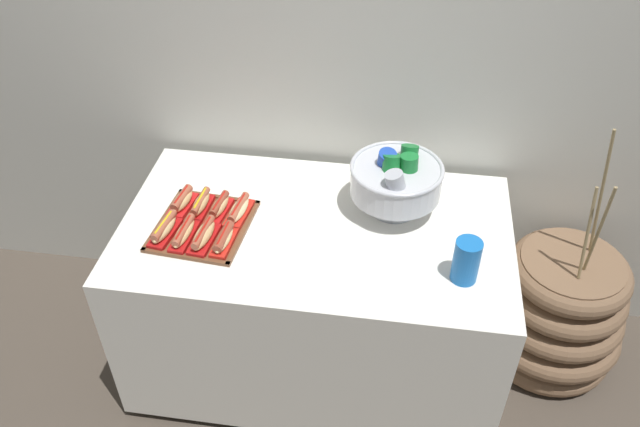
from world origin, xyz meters
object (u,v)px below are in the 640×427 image
object	(u,v)px
hot_dog_5	(201,204)
cup_stack	(466,261)
floor_vase	(556,311)
hot_dog_2	(204,236)
hot_dog_1	(184,233)
punch_bowl	(396,179)
serving_tray	(203,226)
hot_dog_7	(239,210)
hot_dog_3	(224,239)
hot_dog_0	(164,229)
hot_dog_4	(182,201)
buffet_table	(316,294)
hot_dog_6	(220,207)

from	to	relation	value
hot_dog_5	cup_stack	distance (m)	1.00
floor_vase	hot_dog_2	xyz separation A→B (m)	(-1.38, -0.33, 0.53)
hot_dog_1	cup_stack	xyz separation A→B (m)	(0.99, -0.05, 0.05)
punch_bowl	serving_tray	bearing A→B (deg)	-163.36
hot_dog_5	punch_bowl	bearing A→B (deg)	9.50
hot_dog_2	hot_dog_7	size ratio (longest dim) A/B	1.02
serving_tray	hot_dog_3	world-z (taller)	hot_dog_3
hot_dog_2	punch_bowl	bearing A→B (deg)	23.87
floor_vase	hot_dog_5	size ratio (longest dim) A/B	7.05
cup_stack	hot_dog_7	bearing A→B (deg)	166.34
hot_dog_0	hot_dog_4	size ratio (longest dim) A/B	1.11
hot_dog_4	hot_dog_7	xyz separation A→B (m)	(0.22, -0.02, -0.00)
floor_vase	punch_bowl	xyz separation A→B (m)	(-0.72, -0.04, 0.64)
buffet_table	hot_dog_7	size ratio (longest dim) A/B	8.08
floor_vase	hot_dog_1	xyz separation A→B (m)	(-1.45, -0.32, 0.53)
floor_vase	serving_tray	distance (m)	1.52
hot_dog_5	hot_dog_7	xyz separation A→B (m)	(0.15, -0.01, -0.00)
hot_dog_4	punch_bowl	world-z (taller)	punch_bowl
serving_tray	hot_dog_4	size ratio (longest dim) A/B	2.42
hot_dog_3	hot_dog_6	world-z (taller)	hot_dog_6
hot_dog_3	hot_dog_5	xyz separation A→B (m)	(-0.14, 0.18, 0.00)
hot_dog_3	hot_dog_1	bearing A→B (deg)	175.37
hot_dog_0	buffet_table	bearing A→B (deg)	14.37
floor_vase	hot_dog_3	size ratio (longest dim) A/B	6.85
hot_dog_5	cup_stack	bearing A→B (deg)	-12.30
buffet_table	hot_dog_3	xyz separation A→B (m)	(-0.30, -0.15, 0.40)
serving_tray	cup_stack	size ratio (longest dim) A/B	2.39
hot_dog_4	hot_dog_6	xyz separation A→B (m)	(0.15, -0.01, -0.00)
buffet_table	hot_dog_6	world-z (taller)	hot_dog_6
hot_dog_2	hot_dog_6	world-z (taller)	same
buffet_table	floor_vase	distance (m)	1.03
buffet_table	hot_dog_1	distance (m)	0.62
hot_dog_1	punch_bowl	bearing A→B (deg)	21.26
hot_dog_1	hot_dog_2	world-z (taller)	hot_dog_2
hot_dog_1	hot_dog_3	bearing A→B (deg)	-4.63
hot_dog_4	punch_bowl	size ratio (longest dim) A/B	0.46
floor_vase	cup_stack	size ratio (longest dim) A/B	7.07
buffet_table	floor_vase	bearing A→B (deg)	10.19
hot_dog_0	hot_dog_3	world-z (taller)	hot_dog_0
hot_dog_0	hot_dog_4	distance (m)	0.17
buffet_table	cup_stack	xyz separation A→B (m)	(0.53, -0.19, 0.44)
hot_dog_0	hot_dog_3	bearing A→B (deg)	-4.63
hot_dog_3	punch_bowl	world-z (taller)	punch_bowl
floor_vase	cup_stack	bearing A→B (deg)	-141.79
floor_vase	buffet_table	bearing A→B (deg)	-169.81
floor_vase	hot_dog_7	world-z (taller)	floor_vase
hot_dog_2	hot_dog_6	size ratio (longest dim) A/B	1.15
serving_tray	cup_stack	world-z (taller)	cup_stack
hot_dog_1	hot_dog_3	distance (m)	0.15
hot_dog_1	hot_dog_6	bearing A→B (deg)	60.92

